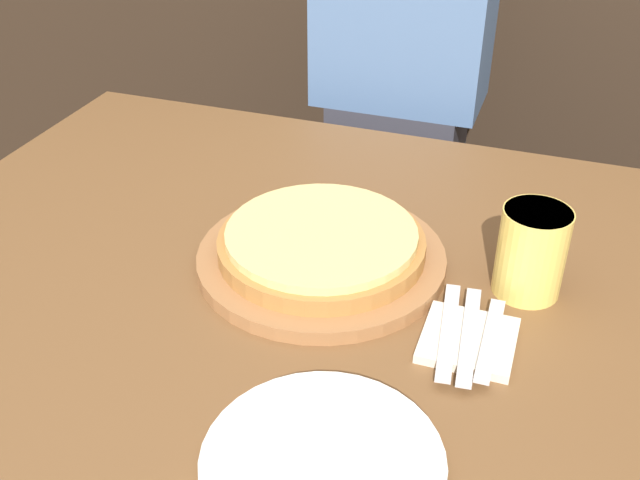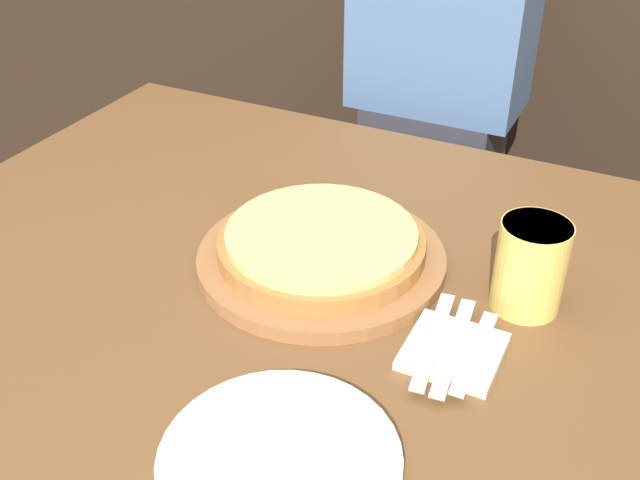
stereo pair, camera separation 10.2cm
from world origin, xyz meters
name	(u,v)px [view 1 (the left image)]	position (x,y,z in m)	size (l,w,h in m)	color
dining_table	(314,467)	(0.00, 0.00, 0.38)	(1.27, 0.97, 0.76)	brown
pizza_on_board	(320,249)	(0.00, 0.04, 0.78)	(0.34, 0.34, 0.06)	#99663D
beer_glass	(532,248)	(0.27, 0.07, 0.82)	(0.09, 0.09, 0.12)	#E5C65B
dinner_plate	(323,463)	(0.12, -0.30, 0.77)	(0.24, 0.24, 0.02)	white
napkin_stack	(468,340)	(0.22, -0.06, 0.77)	(0.11, 0.11, 0.01)	beige
fork	(448,330)	(0.20, -0.06, 0.77)	(0.04, 0.18, 0.00)	silver
dinner_knife	(469,335)	(0.22, -0.06, 0.77)	(0.04, 0.18, 0.00)	silver
spoon	(490,339)	(0.25, -0.06, 0.77)	(0.02, 0.15, 0.00)	silver
diner_person	(398,130)	(-0.05, 0.70, 0.67)	(0.34, 0.20, 1.35)	#33333D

